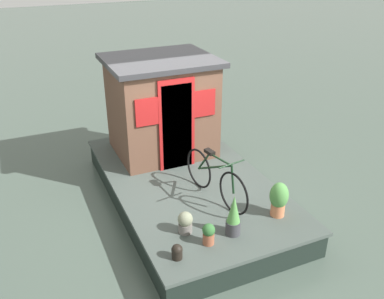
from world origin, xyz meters
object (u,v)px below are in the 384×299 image
object	(u,v)px
potted_plant_rosemary	(209,234)
houseboat_cabin	(162,106)
bicycle	(215,178)
mooring_bollard	(177,252)
potted_plant_sage	(185,222)
potted_plant_lavender	(234,216)
potted_plant_thyme	(279,198)

from	to	relation	value
potted_plant_rosemary	houseboat_cabin	bearing A→B (deg)	-8.55
bicycle	potted_plant_rosemary	distance (m)	1.24
houseboat_cabin	potted_plant_rosemary	distance (m)	3.33
bicycle	mooring_bollard	world-z (taller)	bicycle
houseboat_cabin	potted_plant_rosemary	size ratio (longest dim) A/B	6.22
potted_plant_sage	potted_plant_lavender	bearing A→B (deg)	-117.34
potted_plant_thyme	mooring_bollard	xyz separation A→B (m)	(-0.30, 1.89, -0.20)
bicycle	potted_plant_rosemary	world-z (taller)	bicycle
potted_plant_thyme	potted_plant_rosemary	world-z (taller)	potted_plant_thyme
potted_plant_thyme	potted_plant_rosemary	size ratio (longest dim) A/B	1.76
potted_plant_rosemary	mooring_bollard	size ratio (longest dim) A/B	1.48
potted_plant_thyme	mooring_bollard	size ratio (longest dim) A/B	2.61
bicycle	mooring_bollard	xyz separation A→B (m)	(-1.16, 1.18, -0.29)
mooring_bollard	potted_plant_sage	bearing A→B (deg)	-34.18
potted_plant_thyme	potted_plant_rosemary	distance (m)	1.36
houseboat_cabin	mooring_bollard	xyz separation A→B (m)	(-3.30, 1.03, -0.89)
houseboat_cabin	bicycle	xyz separation A→B (m)	(-2.14, -0.15, -0.60)
potted_plant_thyme	potted_plant_lavender	size ratio (longest dim) A/B	0.89
potted_plant_rosemary	mooring_bollard	distance (m)	0.56
potted_plant_lavender	mooring_bollard	size ratio (longest dim) A/B	2.94
bicycle	potted_plant_thyme	xyz separation A→B (m)	(-0.85, -0.71, -0.09)
potted_plant_rosemary	potted_plant_lavender	world-z (taller)	potted_plant_lavender
bicycle	potted_plant_sage	distance (m)	1.08
potted_plant_lavender	houseboat_cabin	bearing A→B (deg)	-0.68
potted_plant_rosemary	mooring_bollard	bearing A→B (deg)	101.52
potted_plant_sage	mooring_bollard	bearing A→B (deg)	145.82
potted_plant_rosemary	potted_plant_lavender	distance (m)	0.47
houseboat_cabin	potted_plant_thyme	size ratio (longest dim) A/B	3.53
potted_plant_thyme	potted_plant_sage	distance (m)	1.57
houseboat_cabin	potted_plant_sage	size ratio (longest dim) A/B	6.01
bicycle	potted_plant_sage	world-z (taller)	bicycle
mooring_bollard	houseboat_cabin	bearing A→B (deg)	-17.26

